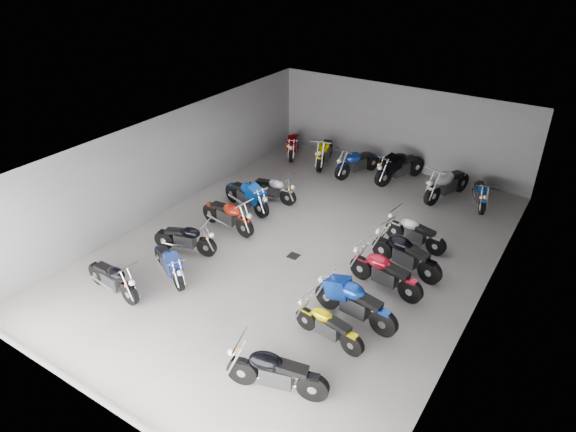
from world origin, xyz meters
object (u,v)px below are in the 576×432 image
at_px(motorcycle_left_c, 186,238).
at_px(motorcycle_back_e, 447,184).
at_px(motorcycle_left_b, 169,263).
at_px(motorcycle_right_b, 328,325).
at_px(motorcycle_right_c, 354,302).
at_px(motorcycle_left_a, 113,278).
at_px(motorcycle_right_e, 405,254).
at_px(motorcycle_back_d, 400,167).
at_px(motorcycle_left_f, 272,189).
at_px(motorcycle_left_d, 228,215).
at_px(motorcycle_right_a, 275,372).
at_px(motorcycle_back_b, 325,152).
at_px(motorcycle_right_d, 385,273).
at_px(motorcycle_right_f, 415,232).
at_px(motorcycle_back_a, 294,144).
at_px(motorcycle_back_f, 480,193).
at_px(motorcycle_left_e, 247,196).
at_px(drain_grate, 294,256).
at_px(motorcycle_back_c, 357,162).

height_order(motorcycle_left_c, motorcycle_back_e, motorcycle_back_e).
height_order(motorcycle_left_b, motorcycle_right_b, motorcycle_left_b).
relative_size(motorcycle_right_c, motorcycle_back_e, 0.98).
bearing_deg(motorcycle_left_a, motorcycle_right_e, 136.21).
height_order(motorcycle_right_c, motorcycle_back_e, motorcycle_back_e).
xyz_separation_m(motorcycle_back_d, motorcycle_back_e, (1.90, -0.43, -0.01)).
relative_size(motorcycle_left_c, motorcycle_left_f, 0.99).
bearing_deg(motorcycle_left_d, motorcycle_left_f, -174.65).
relative_size(motorcycle_right_b, motorcycle_right_c, 0.83).
distance_m(motorcycle_right_a, motorcycle_back_b, 11.57).
distance_m(motorcycle_left_d, motorcycle_right_d, 5.28).
distance_m(motorcycle_left_a, motorcycle_right_f, 8.42).
bearing_deg(motorcycle_right_a, motorcycle_right_e, -22.51).
bearing_deg(motorcycle_back_a, motorcycle_back_f, 153.00).
bearing_deg(motorcycle_right_a, motorcycle_back_e, -17.29).
relative_size(motorcycle_left_e, motorcycle_right_d, 0.99).
xyz_separation_m(motorcycle_right_f, motorcycle_back_b, (-5.16, 3.83, 0.07)).
xyz_separation_m(motorcycle_left_c, motorcycle_back_b, (0.21, 7.69, 0.07)).
distance_m(motorcycle_left_c, motorcycle_back_d, 8.49).
bearing_deg(motorcycle_back_b, motorcycle_left_a, 71.20).
relative_size(motorcycle_left_a, motorcycle_back_e, 0.87).
relative_size(motorcycle_left_a, motorcycle_back_f, 1.09).
xyz_separation_m(drain_grate, motorcycle_left_f, (-2.46, 2.49, 0.45)).
distance_m(motorcycle_left_c, motorcycle_back_b, 7.70).
distance_m(drain_grate, motorcycle_right_f, 3.60).
xyz_separation_m(drain_grate, motorcycle_right_c, (2.66, -1.54, 0.53)).
bearing_deg(motorcycle_right_d, motorcycle_left_f, 73.54).
height_order(drain_grate, motorcycle_right_c, motorcycle_right_c).
xyz_separation_m(motorcycle_right_f, motorcycle_back_e, (-0.19, 3.53, 0.10)).
bearing_deg(motorcycle_left_b, motorcycle_right_f, 160.51).
xyz_separation_m(motorcycle_left_e, motorcycle_right_b, (5.27, -4.02, -0.07)).
distance_m(motorcycle_right_e, motorcycle_right_f, 1.33).
distance_m(motorcycle_left_b, motorcycle_back_c, 8.72).
xyz_separation_m(motorcycle_right_d, motorcycle_back_a, (-6.76, 6.32, -0.02)).
distance_m(motorcycle_left_a, motorcycle_left_d, 4.14).
bearing_deg(motorcycle_right_b, motorcycle_back_f, 0.22).
xyz_separation_m(motorcycle_left_c, motorcycle_back_e, (5.18, 7.40, 0.10)).
height_order(motorcycle_left_d, motorcycle_right_d, motorcycle_right_d).
relative_size(motorcycle_left_c, motorcycle_back_d, 0.84).
bearing_deg(motorcycle_back_b, motorcycle_back_d, 166.11).
bearing_deg(motorcycle_right_a, motorcycle_left_a, 69.36).
xyz_separation_m(motorcycle_left_d, motorcycle_back_a, (-1.49, 6.12, -0.01)).
height_order(motorcycle_left_b, motorcycle_back_a, motorcycle_back_a).
xyz_separation_m(motorcycle_right_e, motorcycle_back_a, (-6.88, 5.24, -0.04)).
distance_m(drain_grate, motorcycle_left_d, 2.56).
xyz_separation_m(motorcycle_left_c, motorcycle_right_f, (5.37, 3.86, -0.00)).
relative_size(drain_grate, motorcycle_right_a, 0.15).
height_order(motorcycle_left_f, motorcycle_right_d, motorcycle_right_d).
distance_m(motorcycle_left_a, motorcycle_back_d, 10.85).
bearing_deg(motorcycle_back_e, motorcycle_right_c, 109.45).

